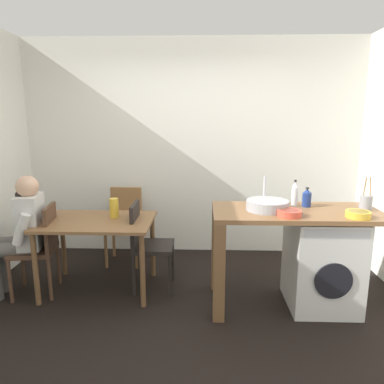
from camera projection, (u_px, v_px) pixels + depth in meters
The scene contains 18 objects.
ground_plane at pixel (186, 321), 3.05m from camera, with size 5.46×5.46×0.00m, color black.
wall_back at pixel (193, 149), 4.49m from camera, with size 4.60×0.10×2.70m, color silver.
dining_table at pixel (98, 229), 3.50m from camera, with size 1.10×0.76×0.74m.
chair_person_seat at pixel (41, 245), 3.46m from camera, with size 0.46×0.46×0.90m.
chair_opposite at pixel (146, 241), 3.56m from camera, with size 0.41×0.41×0.90m.
chair_spare_by_wall at pixel (125, 220), 4.29m from camera, with size 0.40×0.40×0.90m.
seated_person at pixel (22, 229), 3.41m from camera, with size 0.53×0.53×1.20m.
kitchen_counter at pixel (272, 227), 3.19m from camera, with size 1.50×0.68×0.92m.
washing_machine at pixel (322, 262), 3.24m from camera, with size 0.60×0.61×0.86m.
sink_basin at pixel (267, 205), 3.15m from camera, with size 0.38×0.38×0.09m, color #9EA0A5.
tap at pixel (264, 191), 3.31m from camera, with size 0.02×0.02×0.28m, color #B2B2B7.
bottle_tall_green at pixel (295, 194), 3.28m from camera, with size 0.06×0.06×0.25m.
bottle_squat_brown at pixel (307, 198), 3.26m from camera, with size 0.08×0.08×0.18m.
mixing_bowl at pixel (289, 213), 2.95m from camera, with size 0.20×0.20×0.06m.
utensil_crock at pixel (366, 202), 3.16m from camera, with size 0.11×0.11×0.30m.
colander at pixel (358, 214), 2.91m from camera, with size 0.20×0.20×0.06m.
vase at pixel (114, 208), 3.56m from camera, with size 0.09×0.09×0.20m, color gold.
scissors at pixel (294, 213), 3.05m from camera, with size 0.15×0.06×0.01m.
Camera 1 is at (0.14, -2.76, 1.73)m, focal length 32.82 mm.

